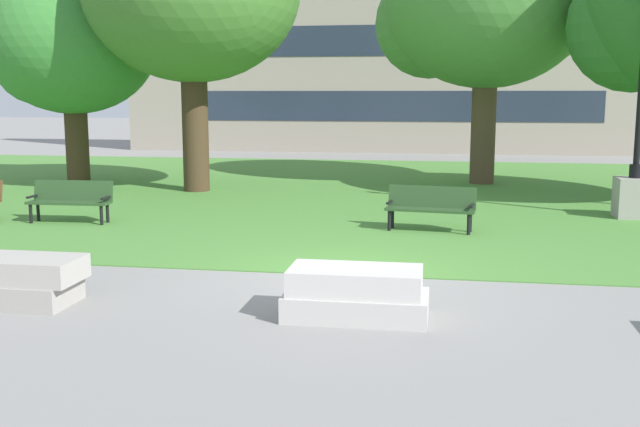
% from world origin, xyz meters
% --- Properties ---
extents(ground_plane, '(140.00, 140.00, 0.00)m').
position_xyz_m(ground_plane, '(0.00, 0.00, 0.00)').
color(ground_plane, gray).
extents(grass_lawn, '(40.00, 20.00, 0.02)m').
position_xyz_m(grass_lawn, '(0.00, 10.00, 0.01)').
color(grass_lawn, '#4C8438').
rests_on(grass_lawn, ground).
extents(concrete_block_center, '(1.92, 0.90, 0.64)m').
position_xyz_m(concrete_block_center, '(-4.17, -2.25, 0.31)').
color(concrete_block_center, '#9E9991').
rests_on(concrete_block_center, ground).
extents(concrete_block_left, '(1.80, 0.90, 0.64)m').
position_xyz_m(concrete_block_left, '(0.46, -2.14, 0.31)').
color(concrete_block_left, '#BCB7B2').
rests_on(concrete_block_left, ground).
extents(park_bench_near_right, '(1.82, 0.59, 0.90)m').
position_xyz_m(park_bench_near_right, '(-6.48, 3.78, 0.54)').
color(park_bench_near_right, '#284723').
rests_on(park_bench_near_right, grass_lawn).
extents(park_bench_far_left, '(1.85, 0.76, 0.90)m').
position_xyz_m(park_bench_far_left, '(1.26, 4.04, 0.54)').
color(park_bench_far_left, '#284723').
rests_on(park_bench_far_left, grass_lawn).
extents(lamp_post_center, '(1.32, 0.80, 5.42)m').
position_xyz_m(lamp_post_center, '(5.76, 6.44, 1.11)').
color(lamp_post_center, gray).
rests_on(lamp_post_center, grass_lawn).
extents(tree_near_left, '(6.56, 6.25, 8.23)m').
position_xyz_m(tree_near_left, '(2.60, 12.52, 5.51)').
color(tree_near_left, brown).
rests_on(tree_near_left, grass_lawn).
extents(tree_far_left, '(5.31, 5.06, 6.45)m').
position_xyz_m(tree_far_left, '(-9.67, 10.23, 4.25)').
color(tree_far_left, '#42301E').
rests_on(tree_far_left, grass_lawn).
extents(building_facade_distant, '(25.64, 1.03, 10.52)m').
position_xyz_m(building_facade_distant, '(-1.09, 24.50, 5.25)').
color(building_facade_distant, gray).
rests_on(building_facade_distant, ground).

